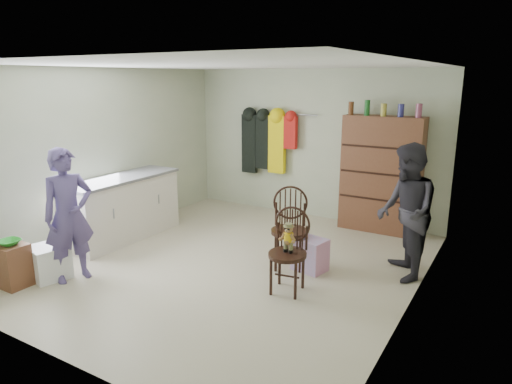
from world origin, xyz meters
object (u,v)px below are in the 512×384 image
Objects in this scene: counter at (123,207)px; chair_front at (289,245)px; chair_far at (289,224)px; dresser at (381,174)px.

chair_front is at bearing -5.92° from counter.
counter is 2.64m from chair_far.
counter is at bearing -144.31° from dresser.
chair_front reaches higher than counter.
counter is at bearing 164.17° from chair_far.
chair_front is 0.47× the size of dresser.
chair_front is 0.71m from chair_far.
dresser is at bearing 35.69° from counter.
dresser is at bearing 50.39° from chair_far.
chair_far is at bearing -106.55° from dresser.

